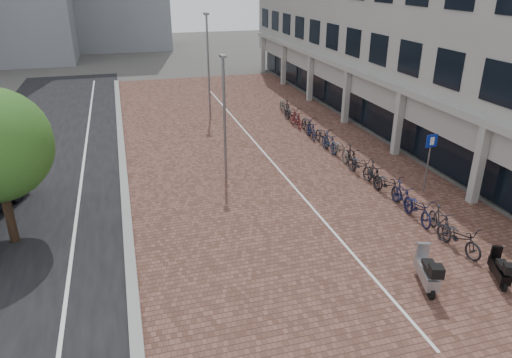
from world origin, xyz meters
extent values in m
plane|color=#474442|center=(0.00, 0.00, 0.00)|extent=(140.00, 140.00, 0.00)
cube|color=brown|center=(2.00, 12.00, 0.01)|extent=(14.50, 42.00, 0.04)
cube|color=black|center=(-9.00, 12.00, 0.01)|extent=(8.00, 50.00, 0.03)
cube|color=gray|center=(-5.10, 12.00, 0.07)|extent=(0.35, 42.00, 0.14)
cube|color=white|center=(-7.00, 12.00, 0.02)|extent=(0.12, 44.00, 0.00)
cube|color=white|center=(2.20, 12.00, 0.04)|extent=(0.10, 30.00, 0.00)
cube|color=black|center=(9.60, 16.00, 1.70)|extent=(0.15, 38.00, 3.20)
cube|color=#9C9C97|center=(9.40, 16.00, 3.45)|extent=(1.60, 38.00, 0.30)
cube|color=#9C9C97|center=(8.80, 4.00, 1.70)|extent=(0.35, 0.35, 3.40)
cube|color=#9C9C97|center=(8.80, 10.00, 1.70)|extent=(0.35, 0.35, 3.40)
cube|color=#9C9C97|center=(8.80, 16.00, 1.70)|extent=(0.35, 0.35, 3.40)
cube|color=#9C9C97|center=(8.80, 22.00, 1.70)|extent=(0.35, 0.35, 3.40)
cube|color=#9C9C97|center=(8.80, 28.00, 1.70)|extent=(0.35, 0.35, 3.40)
cube|color=#9C9C97|center=(8.80, 34.00, 1.70)|extent=(0.35, 0.35, 3.40)
cylinder|color=slate|center=(7.50, 5.46, 1.21)|extent=(0.07, 0.07, 2.43)
cube|color=#0C269E|center=(7.50, 5.43, 2.37)|extent=(0.55, 0.09, 0.55)
cylinder|color=gray|center=(-0.49, 9.37, 2.80)|extent=(0.12, 0.12, 5.60)
cylinder|color=slate|center=(0.72, 19.39, 3.28)|extent=(0.12, 0.12, 6.57)
cylinder|color=#382619|center=(-9.00, 5.90, 1.21)|extent=(0.31, 0.31, 2.43)
sphere|color=#305E20|center=(-8.57, 6.42, 3.12)|extent=(2.43, 2.43, 2.43)
imported|color=black|center=(5.79, 1.00, 0.52)|extent=(0.94, 2.04, 1.04)
imported|color=black|center=(5.88, 2.15, 0.53)|extent=(0.78, 1.81, 1.05)
imported|color=#141737|center=(5.71, 3.30, 0.52)|extent=(0.84, 2.02, 1.04)
imported|color=#15183B|center=(5.72, 4.45, 0.53)|extent=(0.63, 1.78, 1.05)
imported|color=black|center=(5.76, 5.60, 0.52)|extent=(0.93, 2.04, 1.04)
imported|color=black|center=(5.73, 6.75, 0.53)|extent=(0.83, 1.81, 1.05)
imported|color=black|center=(5.65, 7.90, 0.52)|extent=(0.90, 2.04, 1.04)
imported|color=black|center=(5.76, 9.05, 0.53)|extent=(0.78, 1.80, 1.05)
imported|color=#56544F|center=(5.73, 10.20, 0.52)|extent=(0.77, 2.00, 1.04)
imported|color=#15203B|center=(5.62, 11.35, 0.53)|extent=(0.54, 1.76, 1.05)
imported|color=black|center=(5.74, 12.50, 0.52)|extent=(0.77, 2.00, 1.04)
imported|color=#121733|center=(5.52, 13.65, 0.53)|extent=(0.62, 1.78, 1.05)
imported|color=black|center=(5.73, 14.80, 0.52)|extent=(0.88, 2.03, 1.04)
imported|color=#56171B|center=(5.47, 15.95, 0.53)|extent=(0.60, 1.77, 1.05)
imported|color=#232228|center=(5.62, 17.10, 0.52)|extent=(0.93, 2.04, 1.04)
imported|color=black|center=(5.73, 18.25, 0.53)|extent=(0.81, 1.81, 1.05)
imported|color=#504E49|center=(5.83, 19.40, 0.52)|extent=(0.92, 2.04, 1.04)
camera|label=1|loc=(-4.75, -10.45, 8.77)|focal=33.02mm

